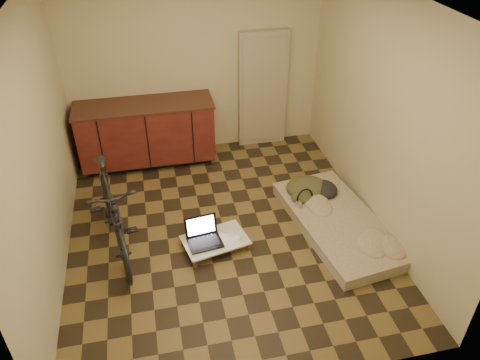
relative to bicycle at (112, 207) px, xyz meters
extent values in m
cube|color=brown|center=(1.20, 0.01, -0.55)|extent=(3.50, 4.00, 0.00)
cube|color=beige|center=(1.20, 2.01, 0.75)|extent=(3.50, 0.00, 2.60)
cube|color=beige|center=(1.20, -1.99, 0.75)|extent=(3.50, 0.00, 2.60)
cube|color=beige|center=(-0.55, 0.01, 0.75)|extent=(0.00, 4.00, 2.60)
cube|color=beige|center=(2.95, 0.01, 0.75)|extent=(0.00, 4.00, 2.60)
cube|color=black|center=(0.45, 1.75, -0.50)|extent=(1.70, 0.48, 0.10)
cube|color=#541A17|center=(0.45, 1.71, -0.06)|extent=(1.80, 0.60, 0.78)
cube|color=#48251A|center=(0.45, 1.71, 0.34)|extent=(1.84, 0.62, 0.03)
cube|color=#C1AF99|center=(2.15, 1.95, 0.30)|extent=(0.70, 0.10, 1.70)
imported|color=black|center=(0.00, 0.00, 0.00)|extent=(0.80, 1.76, 1.10)
cube|color=#B4AC90|center=(2.50, -0.23, -0.49)|extent=(1.08, 1.89, 0.11)
cube|color=beige|center=(2.50, -0.23, -0.42)|extent=(1.10, 1.91, 0.04)
cube|color=brown|center=(0.78, -0.50, -0.50)|extent=(0.04, 0.04, 0.10)
cube|color=brown|center=(0.70, -0.12, -0.50)|extent=(0.04, 0.04, 0.10)
cube|color=brown|center=(1.40, -0.37, -0.50)|extent=(0.04, 0.04, 0.10)
cube|color=brown|center=(1.32, 0.01, -0.50)|extent=(0.04, 0.04, 0.10)
cube|color=white|center=(1.05, -0.25, -0.44)|extent=(0.78, 0.59, 0.02)
cube|color=black|center=(0.94, -0.29, -0.43)|extent=(0.39, 0.30, 0.02)
cube|color=black|center=(0.91, -0.13, -0.30)|extent=(0.37, 0.12, 0.23)
cube|color=white|center=(0.91, -0.13, -0.30)|extent=(0.31, 0.09, 0.19)
ellipsoid|color=white|center=(1.31, -0.28, -0.42)|extent=(0.08, 0.11, 0.04)
camera|label=1|loc=(0.49, -4.09, 3.03)|focal=35.00mm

